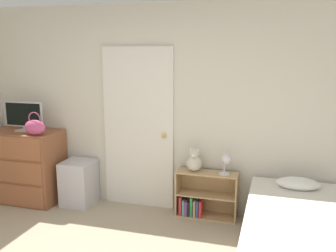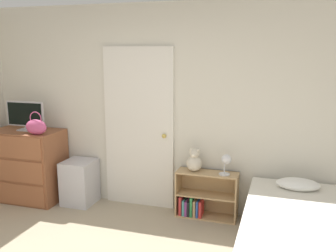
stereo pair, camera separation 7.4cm
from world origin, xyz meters
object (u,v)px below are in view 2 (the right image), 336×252
at_px(desk_lamp, 226,161).
at_px(bed, 298,242).
at_px(tv, 25,115).
at_px(bookshelf, 202,198).
at_px(storage_bin, 80,182).
at_px(handbag, 36,127).
at_px(teddy_bear, 194,161).
at_px(dresser, 28,165).

bearing_deg(desk_lamp, bed, -45.64).
relative_size(tv, bookshelf, 0.75).
bearing_deg(storage_bin, handbag, -151.24).
xyz_separation_m(bookshelf, desk_lamp, (0.28, -0.05, 0.50)).
height_order(storage_bin, teddy_bear, teddy_bear).
xyz_separation_m(bookshelf, teddy_bear, (-0.10, -0.01, 0.46)).
height_order(dresser, teddy_bear, dresser).
bearing_deg(bookshelf, handbag, -171.11).
height_order(storage_bin, bookshelf, storage_bin).
bearing_deg(handbag, desk_lamp, 6.66).
relative_size(dresser, bookshelf, 1.30).
bearing_deg(desk_lamp, teddy_bear, 174.01).
distance_m(dresser, handbag, 0.67).
relative_size(dresser, storage_bin, 1.65).
height_order(handbag, bed, handbag).
xyz_separation_m(desk_lamp, bed, (0.79, -0.81, -0.47)).
height_order(dresser, storage_bin, dresser).
bearing_deg(storage_bin, teddy_bear, 2.82).
distance_m(storage_bin, bookshelf, 1.62).
relative_size(dresser, desk_lamp, 3.78).
distance_m(handbag, desk_lamp, 2.38).
relative_size(storage_bin, bed, 0.29).
bearing_deg(desk_lamp, bookshelf, 170.34).
bearing_deg(handbag, tv, 147.95).
bearing_deg(dresser, desk_lamp, 2.31).
xyz_separation_m(tv, bookshelf, (2.35, 0.14, -0.92)).
height_order(tv, desk_lamp, tv).
bearing_deg(tv, storage_bin, 4.28).
height_order(tv, teddy_bear, tv).
distance_m(bookshelf, desk_lamp, 0.58).
height_order(tv, storage_bin, tv).
bearing_deg(storage_bin, tv, -175.72).
xyz_separation_m(dresser, storage_bin, (0.73, 0.07, -0.19)).
bearing_deg(teddy_bear, handbag, -170.88).
bearing_deg(handbag, teddy_bear, 9.12).
bearing_deg(storage_bin, desk_lamp, 1.03).
xyz_separation_m(storage_bin, bookshelf, (1.62, 0.08, -0.06)).
xyz_separation_m(tv, teddy_bear, (2.25, 0.13, -0.46)).
distance_m(storage_bin, teddy_bear, 1.57).
distance_m(tv, desk_lamp, 2.67).
relative_size(handbag, storage_bin, 0.51).
bearing_deg(bed, dresser, 168.45).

